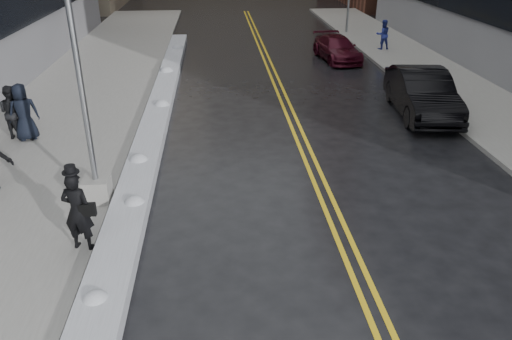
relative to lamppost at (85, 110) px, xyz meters
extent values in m
plane|color=black|center=(3.30, -2.00, -2.53)|extent=(160.00, 160.00, 0.00)
cube|color=gray|center=(-2.45, 8.00, -2.46)|extent=(5.50, 50.00, 0.15)
cube|color=gray|center=(13.30, 8.00, -2.46)|extent=(4.00, 50.00, 0.15)
cube|color=gold|center=(5.65, 8.00, -2.53)|extent=(0.12, 50.00, 0.01)
cube|color=gold|center=(5.95, 8.00, -2.53)|extent=(0.12, 50.00, 0.01)
cube|color=silver|center=(0.85, 6.00, -2.36)|extent=(0.90, 30.00, 0.34)
cube|color=gray|center=(0.00, 0.00, -2.08)|extent=(0.65, 0.65, 0.60)
cylinder|color=gray|center=(0.00, 0.00, 1.72)|extent=(0.14, 0.14, 7.00)
cylinder|color=maroon|center=(12.30, 8.00, -2.08)|extent=(0.24, 0.24, 0.60)
sphere|color=maroon|center=(12.30, 8.00, -1.78)|extent=(0.26, 0.26, 0.26)
cylinder|color=maroon|center=(12.30, 8.00, -2.03)|extent=(0.25, 0.10, 0.10)
imported|color=black|center=(0.10, -2.08, -1.50)|extent=(0.72, 0.56, 1.77)
imported|color=black|center=(-3.49, 4.50, -1.51)|extent=(1.06, 0.97, 1.75)
imported|color=black|center=(-3.09, 4.32, -1.46)|extent=(1.06, 0.89, 1.84)
imported|color=navy|center=(12.53, 16.71, -1.57)|extent=(0.84, 0.69, 1.62)
imported|color=black|center=(10.64, 6.03, -1.70)|extent=(2.28, 5.23, 1.67)
imported|color=#3B0916|center=(9.50, 14.88, -1.92)|extent=(2.18, 4.40, 1.23)
camera|label=1|loc=(3.06, -11.26, 3.76)|focal=35.00mm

